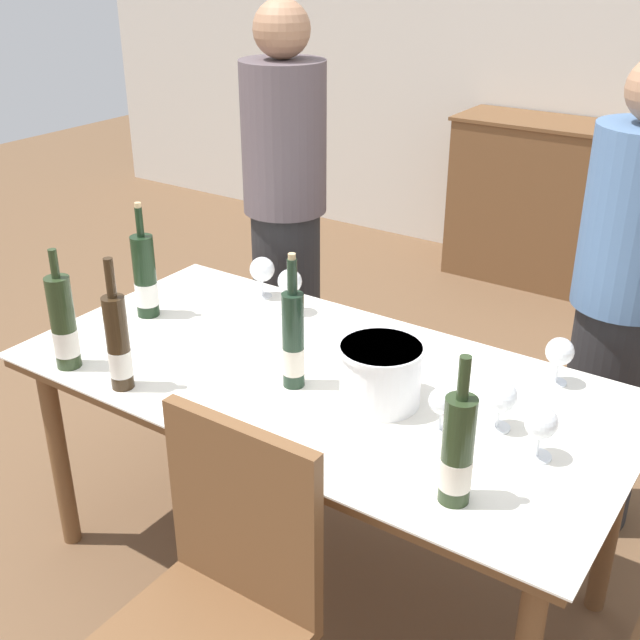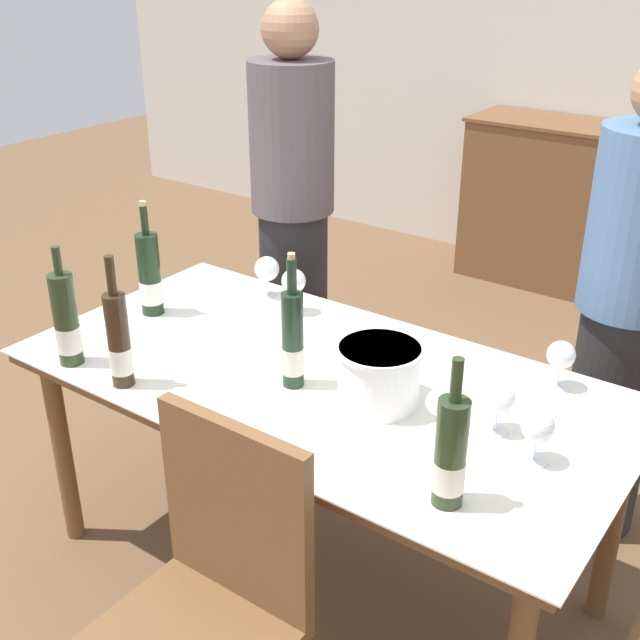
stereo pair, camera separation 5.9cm
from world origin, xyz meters
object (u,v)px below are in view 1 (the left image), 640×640
at_px(wine_bottle_3, 118,344).
at_px(wine_glass_5, 560,353).
at_px(person_host, 285,222).
at_px(dining_table, 320,396).
at_px(ice_bucket, 380,373).
at_px(wine_glass_1, 262,270).
at_px(wine_bottle_4, 145,278).
at_px(wine_glass_4, 290,283).
at_px(person_guest_left, 621,313).
at_px(wine_glass_2, 541,424).
at_px(wine_bottle_0, 293,341).
at_px(wine_glass_0, 501,397).
at_px(sideboard_cabinet, 548,204).
at_px(wine_bottle_2, 457,453).
at_px(wine_glass_3, 442,403).
at_px(wine_bottle_1, 64,326).
at_px(chair_near_front, 218,596).

height_order(wine_bottle_3, wine_glass_5, wine_bottle_3).
bearing_deg(person_host, dining_table, -48.29).
distance_m(ice_bucket, wine_bottle_3, 0.73).
height_order(dining_table, wine_glass_1, wine_glass_1).
distance_m(ice_bucket, wine_glass_1, 0.80).
xyz_separation_m(wine_bottle_4, wine_glass_1, (0.23, 0.34, -0.03)).
height_order(wine_glass_4, person_guest_left, person_guest_left).
relative_size(wine_glass_2, wine_glass_5, 0.99).
distance_m(wine_bottle_0, wine_glass_0, 0.58).
height_order(wine_bottle_4, person_guest_left, person_guest_left).
bearing_deg(sideboard_cabinet, wine_bottle_2, -74.61).
relative_size(sideboard_cabinet, wine_glass_0, 8.14).
bearing_deg(wine_glass_1, wine_glass_4, -18.43).
relative_size(wine_glass_1, person_host, 0.09).
distance_m(sideboard_cabinet, dining_table, 2.82).
bearing_deg(ice_bucket, wine_glass_4, 148.73).
xyz_separation_m(dining_table, person_host, (-0.70, 0.79, 0.18)).
xyz_separation_m(wine_glass_1, wine_glass_3, (0.90, -0.42, -0.02)).
xyz_separation_m(dining_table, wine_glass_3, (0.42, -0.06, 0.15)).
relative_size(wine_bottle_4, wine_glass_3, 3.16).
xyz_separation_m(wine_bottle_0, person_host, (-0.67, 0.87, -0.03)).
xyz_separation_m(wine_glass_3, person_host, (-1.12, 0.85, 0.03)).
bearing_deg(wine_bottle_3, wine_bottle_1, -179.15).
relative_size(wine_glass_0, wine_glass_5, 0.98).
bearing_deg(person_guest_left, chair_near_front, -107.37).
xyz_separation_m(dining_table, wine_bottle_1, (-0.65, -0.37, 0.20)).
height_order(wine_bottle_0, wine_glass_3, wine_bottle_0).
bearing_deg(chair_near_front, wine_glass_3, 68.52).
relative_size(dining_table, wine_bottle_0, 4.47).
bearing_deg(wine_bottle_3, person_host, 103.32).
height_order(dining_table, ice_bucket, ice_bucket).
distance_m(ice_bucket, wine_glass_0, 0.33).
relative_size(ice_bucket, person_host, 0.14).
bearing_deg(sideboard_cabinet, chair_near_front, -82.46).
bearing_deg(wine_glass_4, wine_bottle_3, -98.64).
height_order(wine_bottle_3, person_guest_left, person_guest_left).
distance_m(wine_bottle_4, wine_glass_5, 1.34).
relative_size(wine_bottle_1, wine_bottle_4, 0.94).
distance_m(wine_glass_1, chair_near_front, 1.26).
height_order(wine_bottle_3, wine_glass_3, wine_bottle_3).
relative_size(wine_bottle_0, wine_bottle_4, 1.02).
relative_size(wine_glass_0, person_host, 0.08).
relative_size(wine_glass_1, wine_glass_4, 0.95).
bearing_deg(wine_bottle_2, person_guest_left, 86.52).
bearing_deg(wine_glass_0, chair_near_front, -116.91).
distance_m(wine_bottle_3, wine_glass_3, 0.90).
xyz_separation_m(wine_glass_3, person_guest_left, (0.22, 0.85, -0.02)).
distance_m(wine_bottle_0, wine_glass_2, 0.70).
height_order(wine_bottle_4, chair_near_front, wine_bottle_4).
distance_m(dining_table, wine_glass_0, 0.56).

